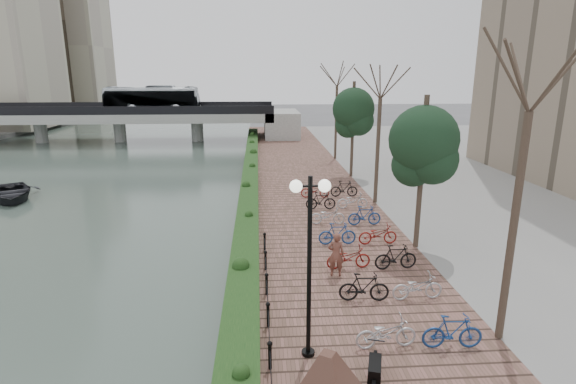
{
  "coord_description": "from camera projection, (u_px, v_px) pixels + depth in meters",
  "views": [
    {
      "loc": [
        1.19,
        -8.97,
        7.82
      ],
      "look_at": [
        2.66,
        12.98,
        2.0
      ],
      "focal_mm": 28.0,
      "sensor_mm": 36.0,
      "label": 1
    }
  ],
  "objects": [
    {
      "name": "bicycle_parking",
      "position": [
        357.0,
        234.0,
        19.82
      ],
      "size": [
        2.4,
        17.32,
        1.0
      ],
      "color": "#BCBDC1",
      "rests_on": "promenade"
    },
    {
      "name": "motorcycle",
      "position": [
        375.0,
        369.0,
        10.81
      ],
      "size": [
        0.8,
        1.45,
        0.86
      ],
      "primitive_type": null,
      "rotation": [
        0.0,
        0.0,
        -0.29
      ],
      "color": "black",
      "rests_on": "promenade"
    },
    {
      "name": "boat",
      "position": [
        11.0,
        192.0,
        28.47
      ],
      "size": [
        5.18,
        5.78,
        0.99
      ],
      "primitive_type": "imported",
      "rotation": [
        0.0,
        0.0,
        0.47
      ],
      "color": "black",
      "rests_on": "river_water"
    },
    {
      "name": "lamppost",
      "position": [
        310.0,
        230.0,
        11.18
      ],
      "size": [
        1.02,
        0.32,
        4.92
      ],
      "color": "black",
      "rests_on": "promenade"
    },
    {
      "name": "bridge",
      "position": [
        126.0,
        113.0,
        52.2
      ],
      "size": [
        36.0,
        10.77,
        6.5
      ],
      "color": "gray",
      "rests_on": "ground"
    },
    {
      "name": "street_trees",
      "position": [
        395.0,
        159.0,
        22.38
      ],
      "size": [
        3.2,
        37.12,
        6.8
      ],
      "color": "#35271F",
      "rests_on": "promenade"
    },
    {
      "name": "inland_pavement",
      "position": [
        553.0,
        196.0,
        28.68
      ],
      "size": [
        24.0,
        75.0,
        0.5
      ],
      "primitive_type": "cube",
      "color": "gray",
      "rests_on": "ground"
    },
    {
      "name": "hedge",
      "position": [
        250.0,
        183.0,
        29.7
      ],
      "size": [
        1.1,
        56.0,
        0.6
      ],
      "primitive_type": "cube",
      "color": "#123313",
      "rests_on": "promenade"
    },
    {
      "name": "promenade",
      "position": [
        305.0,
        200.0,
        27.65
      ],
      "size": [
        8.0,
        75.0,
        0.5
      ],
      "primitive_type": "cube",
      "color": "brown",
      "rests_on": "ground"
    },
    {
      "name": "pedestrian",
      "position": [
        336.0,
        254.0,
        16.61
      ],
      "size": [
        0.65,
        0.46,
        1.68
      ],
      "primitive_type": "imported",
      "rotation": [
        0.0,
        0.0,
        3.04
      ],
      "color": "brown",
      "rests_on": "promenade"
    },
    {
      "name": "river_water",
      "position": [
        43.0,
        181.0,
        33.72
      ],
      "size": [
        30.0,
        130.0,
        0.02
      ],
      "primitive_type": "cube",
      "color": "#44554C",
      "rests_on": "ground"
    },
    {
      "name": "chain_fence",
      "position": [
        269.0,
        334.0,
        12.38
      ],
      "size": [
        0.1,
        14.1,
        0.7
      ],
      "color": "black",
      "rests_on": "promenade"
    }
  ]
}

